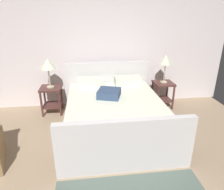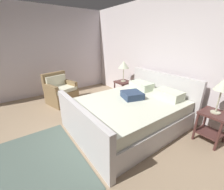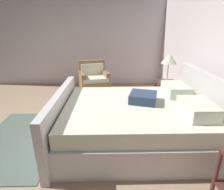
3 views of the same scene
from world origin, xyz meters
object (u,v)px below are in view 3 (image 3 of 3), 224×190
Objects in this scene: bed at (135,120)px; table_lamp_left at (169,59)px; armchair at (94,82)px; nightstand_left at (166,90)px.

bed is 3.77× the size of table_lamp_left.
bed reaches higher than armchair.
table_lamp_left reaches higher than bed.
table_lamp_left is at bearing 116.57° from nightstand_left.
armchair is (-0.89, -1.68, -0.75)m from table_lamp_left.
bed is at bearing -34.40° from nightstand_left.
nightstand_left is 0.67× the size of armchair.
armchair is at bearing -159.30° from bed.
nightstand_left is 1.91m from armchair.
bed is at bearing 20.70° from armchair.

